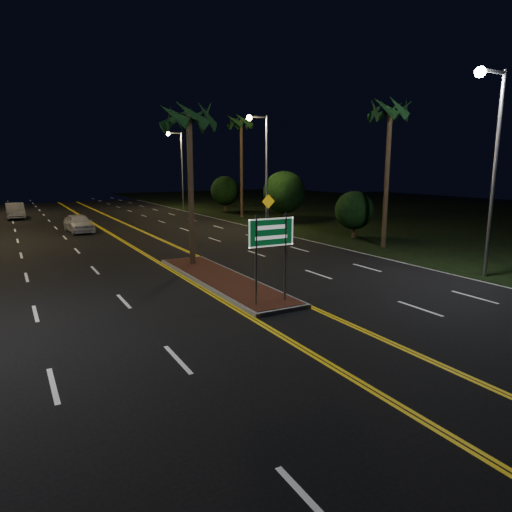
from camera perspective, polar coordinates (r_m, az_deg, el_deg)
ground at (r=14.36m, az=7.64°, el=-9.17°), size 120.00×120.00×0.00m
grass_right at (r=52.51m, az=17.85°, el=5.12°), size 40.00×110.00×0.01m
median_island at (r=20.13m, az=-4.29°, el=-2.94°), size 2.25×10.25×0.17m
highway_sign at (r=16.01m, az=1.90°, el=1.93°), size 1.80×0.08×3.20m
streetlight_right_near at (r=22.68m, az=27.35°, el=11.66°), size 1.91×0.44×9.00m
streetlight_right_mid at (r=37.75m, az=0.81°, el=12.13°), size 1.91×0.44×9.00m
streetlight_right_far at (r=56.00m, az=-9.61°, el=11.63°), size 1.91×0.44×9.00m
palm_median at (r=22.89m, az=-8.39°, el=16.79°), size 2.40×2.40×8.30m
palm_right_near at (r=29.45m, az=16.47°, el=17.00°), size 2.40×2.40×9.30m
palm_right_far at (r=46.02m, az=-1.86°, el=16.28°), size 2.40×2.40×10.30m
shrub_near at (r=33.01m, az=12.16°, el=5.60°), size 2.70×2.70×3.30m
shrub_mid at (r=41.27m, az=3.53°, el=7.95°), size 3.78×3.78×4.62m
shrub_far at (r=51.72m, az=-3.88°, el=8.14°), size 3.24×3.24×3.96m
car_near at (r=37.72m, az=-21.29°, el=4.03°), size 2.53×5.12×1.65m
car_far at (r=50.62m, az=-27.90°, el=5.16°), size 2.34×5.28×1.75m
warning_sign at (r=37.40m, az=1.55°, el=6.28°), size 1.16×0.08×2.78m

